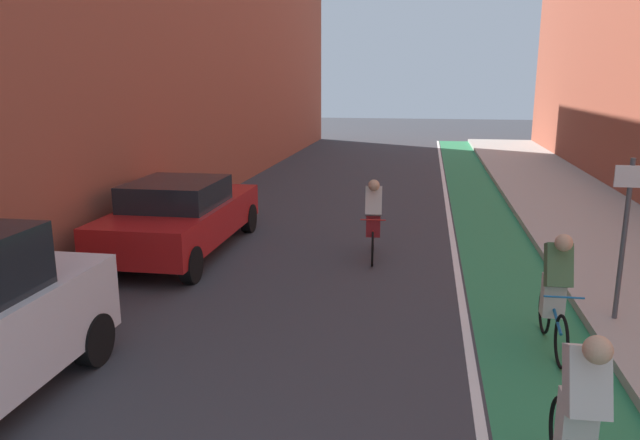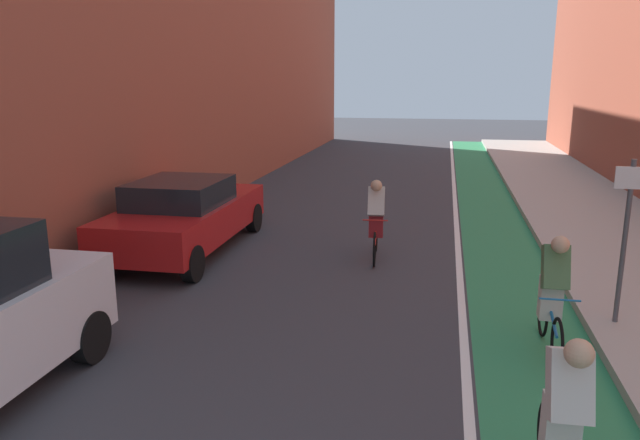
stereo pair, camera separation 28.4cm
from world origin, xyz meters
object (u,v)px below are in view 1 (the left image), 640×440
(cyclist_mid, at_px, (556,287))
(cyclist_lead, at_px, (581,420))
(street_sign_post, at_px, (626,224))
(parked_sedan_red, at_px, (181,215))
(cyclist_trailing, at_px, (373,218))

(cyclist_mid, bearing_deg, cyclist_lead, -97.46)
(cyclist_mid, relative_size, street_sign_post, 0.74)
(cyclist_lead, bearing_deg, parked_sedan_red, 133.20)
(street_sign_post, bearing_deg, cyclist_mid, -139.83)
(parked_sedan_red, xyz_separation_m, street_sign_post, (7.62, -2.53, 0.74))
(cyclist_mid, xyz_separation_m, street_sign_post, (1.03, 0.87, 0.68))
(parked_sedan_red, distance_m, cyclist_mid, 7.42)
(cyclist_lead, distance_m, street_sign_post, 4.35)
(parked_sedan_red, height_order, cyclist_trailing, cyclist_trailing)
(cyclist_trailing, bearing_deg, street_sign_post, -37.19)
(cyclist_trailing, bearing_deg, cyclist_mid, -53.92)
(cyclist_lead, bearing_deg, cyclist_trailing, 108.39)
(cyclist_mid, distance_m, street_sign_post, 1.51)
(cyclist_trailing, relative_size, street_sign_post, 0.75)
(cyclist_lead, xyz_separation_m, cyclist_mid, (0.41, 3.17, 0.04))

